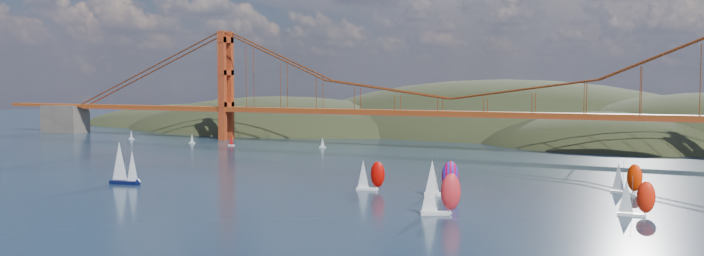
% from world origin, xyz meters
% --- Properties ---
extents(ground, '(1200.00, 1200.00, 0.00)m').
position_xyz_m(ground, '(0.00, 0.00, 0.00)').
color(ground, black).
rests_on(ground, ground).
extents(headlands, '(725.00, 225.00, 96.00)m').
position_xyz_m(headlands, '(44.95, 278.29, -12.46)').
color(headlands, black).
rests_on(headlands, ground).
extents(bridge, '(552.00, 12.00, 55.00)m').
position_xyz_m(bridge, '(-1.75, 180.00, 32.23)').
color(bridge, '#8A3711').
rests_on(bridge, ground).
extents(sloop_navy, '(8.99, 5.61, 13.45)m').
position_xyz_m(sloop_navy, '(-48.56, 40.61, 5.94)').
color(sloop_navy, black).
rests_on(sloop_navy, ground).
extents(racer_0, '(7.85, 4.11, 8.81)m').
position_xyz_m(racer_0, '(18.11, 62.47, 4.16)').
color(racer_0, white).
rests_on(racer_0, ground).
extents(racer_1, '(8.94, 7.00, 10.15)m').
position_xyz_m(racer_1, '(46.45, 38.26, 4.80)').
color(racer_1, silver).
rests_on(racer_1, ground).
extents(racer_2, '(7.66, 3.28, 8.71)m').
position_xyz_m(racer_2, '(84.13, 55.67, 4.11)').
color(racer_2, white).
rests_on(racer_2, ground).
extents(racer_3, '(8.01, 4.37, 8.98)m').
position_xyz_m(racer_3, '(79.25, 86.88, 4.24)').
color(racer_3, silver).
rests_on(racer_3, ground).
extents(racer_rwb, '(8.95, 6.10, 10.02)m').
position_xyz_m(racer_rwb, '(37.99, 62.36, 4.73)').
color(racer_rwb, white).
rests_on(racer_rwb, ground).
extents(distant_boat_0, '(3.00, 2.00, 4.70)m').
position_xyz_m(distant_boat_0, '(-164.24, 158.80, 2.41)').
color(distant_boat_0, silver).
rests_on(distant_boat_0, ground).
extents(distant_boat_1, '(3.00, 2.00, 4.70)m').
position_xyz_m(distant_boat_1, '(-120.94, 154.63, 2.41)').
color(distant_boat_1, silver).
rests_on(distant_boat_1, ground).
extents(distant_boat_2, '(3.00, 2.00, 4.70)m').
position_xyz_m(distant_boat_2, '(-96.53, 153.14, 2.41)').
color(distant_boat_2, silver).
rests_on(distant_boat_2, ground).
extents(distant_boat_3, '(3.00, 2.00, 4.70)m').
position_xyz_m(distant_boat_3, '(-53.97, 163.22, 2.41)').
color(distant_boat_3, silver).
rests_on(distant_boat_3, ground).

